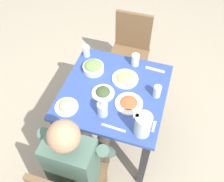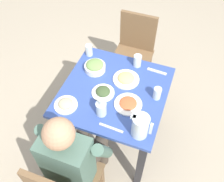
{
  "view_description": "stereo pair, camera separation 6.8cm",
  "coord_description": "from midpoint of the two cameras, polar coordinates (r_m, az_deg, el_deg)",
  "views": [
    {
      "loc": [
        0.37,
        -1.25,
        2.33
      ],
      "look_at": [
        -0.01,
        -0.04,
        0.77
      ],
      "focal_mm": 40.77,
      "sensor_mm": 36.0,
      "label": 1
    },
    {
      "loc": [
        0.44,
        -1.23,
        2.33
      ],
      "look_at": [
        -0.01,
        -0.04,
        0.77
      ],
      "focal_mm": 40.77,
      "sensor_mm": 36.0,
      "label": 2
    }
  ],
  "objects": [
    {
      "name": "fork_near",
      "position": [
        2.23,
        10.9,
        4.32
      ],
      "size": [
        0.17,
        0.04,
        0.01
      ],
      "primitive_type": "cube",
      "rotation": [
        0.0,
        0.0,
        -0.06
      ],
      "color": "silver",
      "rests_on": "dining_table"
    },
    {
      "name": "oil_carafe",
      "position": [
        1.87,
        -1.4,
        -4.07
      ],
      "size": [
        0.08,
        0.08,
        0.16
      ],
      "color": "silver",
      "rests_on": "dining_table"
    },
    {
      "name": "dining_table",
      "position": [
        2.16,
        1.38,
        -2.17
      ],
      "size": [
        0.83,
        0.83,
        0.74
      ],
      "color": "#334C99",
      "rests_on": "ground_plane"
    },
    {
      "name": "plate_beans",
      "position": [
        1.97,
        -9.38,
        -2.95
      ],
      "size": [
        0.18,
        0.18,
        0.05
      ],
      "color": "white",
      "rests_on": "dining_table"
    },
    {
      "name": "water_glass_far_left",
      "position": [
        2.22,
        6.6,
        6.74
      ],
      "size": [
        0.07,
        0.07,
        0.11
      ],
      "primitive_type": "cylinder",
      "color": "silver",
      "rests_on": "dining_table"
    },
    {
      "name": "knife_near",
      "position": [
        1.85,
        0.86,
        -8.3
      ],
      "size": [
        0.19,
        0.03,
        0.01
      ],
      "primitive_type": "cube",
      "rotation": [
        0.0,
        0.0,
        -0.05
      ],
      "color": "silver",
      "rests_on": "dining_table"
    },
    {
      "name": "water_glass_center",
      "position": [
        2.0,
        11.06,
        -0.53
      ],
      "size": [
        0.06,
        0.06,
        0.11
      ],
      "primitive_type": "cylinder",
      "color": "silver",
      "rests_on": "dining_table"
    },
    {
      "name": "ground_plane",
      "position": [
        2.67,
        1.13,
        -10.03
      ],
      "size": [
        8.0,
        8.0,
        0.0
      ],
      "primitive_type": "plane",
      "color": "tan"
    },
    {
      "name": "chair_far",
      "position": [
        2.76,
        5.68,
        9.08
      ],
      "size": [
        0.4,
        0.4,
        0.89
      ],
      "color": "brown",
      "rests_on": "ground_plane"
    },
    {
      "name": "plate_rice_curry",
      "position": [
        1.96,
        4.63,
        -2.88
      ],
      "size": [
        0.22,
        0.22,
        0.04
      ],
      "color": "white",
      "rests_on": "dining_table"
    },
    {
      "name": "diner_near",
      "position": [
        1.87,
        -7.3,
        -13.81
      ],
      "size": [
        0.48,
        0.53,
        1.18
      ],
      "color": "#4C6B5B",
      "rests_on": "ground_plane"
    },
    {
      "name": "water_glass_far_right",
      "position": [
        2.32,
        -4.33,
        9.12
      ],
      "size": [
        0.06,
        0.06,
        0.11
      ],
      "primitive_type": "cylinder",
      "color": "silver",
      "rests_on": "dining_table"
    },
    {
      "name": "plate_dolmas",
      "position": [
        2.02,
        -1.07,
        -0.23
      ],
      "size": [
        0.18,
        0.18,
        0.05
      ],
      "color": "white",
      "rests_on": "dining_table"
    },
    {
      "name": "water_pitcher",
      "position": [
        1.76,
        7.47,
        -7.83
      ],
      "size": [
        0.16,
        0.12,
        0.19
      ],
      "color": "silver",
      "rests_on": "dining_table"
    },
    {
      "name": "salad_bowl",
      "position": [
        2.18,
        -2.96,
        5.51
      ],
      "size": [
        0.18,
        0.18,
        0.09
      ],
      "color": "white",
      "rests_on": "dining_table"
    },
    {
      "name": "plate_fries",
      "position": [
        2.12,
        4.11,
        2.8
      ],
      "size": [
        0.22,
        0.22,
        0.05
      ],
      "color": "white",
      "rests_on": "dining_table"
    }
  ]
}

